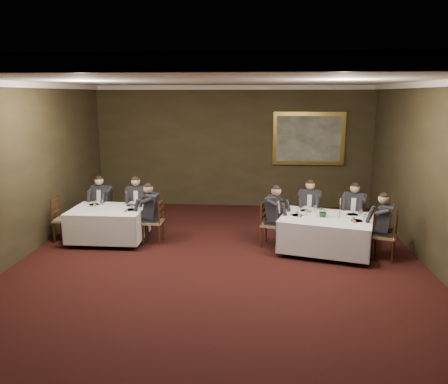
# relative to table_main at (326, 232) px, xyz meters

# --- Properties ---
(ground) EXTENTS (10.00, 10.00, 0.00)m
(ground) POSITION_rel_table_main_xyz_m (-2.16, -1.17, -0.45)
(ground) COLOR black
(ground) RESTS_ON ground
(ceiling) EXTENTS (8.00, 10.00, 0.10)m
(ceiling) POSITION_rel_table_main_xyz_m (-2.16, -1.17, 3.05)
(ceiling) COLOR silver
(ceiling) RESTS_ON back_wall
(back_wall) EXTENTS (8.00, 0.10, 3.50)m
(back_wall) POSITION_rel_table_main_xyz_m (-2.16, 3.83, 1.30)
(back_wall) COLOR #2D2716
(back_wall) RESTS_ON ground
(front_wall) EXTENTS (8.00, 0.10, 3.50)m
(front_wall) POSITION_rel_table_main_xyz_m (-2.16, -6.17, 1.30)
(front_wall) COLOR #2D2716
(front_wall) RESTS_ON ground
(left_wall) EXTENTS (0.10, 10.00, 3.50)m
(left_wall) POSITION_rel_table_main_xyz_m (-6.16, -1.17, 1.30)
(left_wall) COLOR #2D2716
(left_wall) RESTS_ON ground
(right_wall) EXTENTS (0.10, 10.00, 3.50)m
(right_wall) POSITION_rel_table_main_xyz_m (1.84, -1.17, 1.30)
(right_wall) COLOR #2D2716
(right_wall) RESTS_ON ground
(crown_molding) EXTENTS (8.00, 10.00, 0.12)m
(crown_molding) POSITION_rel_table_main_xyz_m (-2.16, -1.17, 2.99)
(crown_molding) COLOR white
(crown_molding) RESTS_ON back_wall
(table_main) EXTENTS (2.15, 1.84, 0.67)m
(table_main) POSITION_rel_table_main_xyz_m (0.00, 0.00, 0.00)
(table_main) COLOR #311D0D
(table_main) RESTS_ON ground
(table_second) EXTENTS (1.64, 1.25, 0.67)m
(table_second) POSITION_rel_table_main_xyz_m (-4.76, 0.32, -0.00)
(table_second) COLOR #311D0D
(table_second) RESTS_ON ground
(chair_main_backleft) EXTENTS (0.51, 0.49, 1.00)m
(chair_main_backleft) POSITION_rel_table_main_xyz_m (-0.23, 1.05, -0.17)
(chair_main_backleft) COLOR olive
(chair_main_backleft) RESTS_ON ground
(diner_main_backleft) EXTENTS (0.48, 0.54, 1.35)m
(diner_main_backleft) POSITION_rel_table_main_xyz_m (-0.23, 1.03, 0.06)
(diner_main_backleft) COLOR black
(diner_main_backleft) RESTS_ON chair_main_backleft
(chair_main_backright) EXTENTS (0.56, 0.55, 1.00)m
(chair_main_backright) POSITION_rel_table_main_xyz_m (0.73, 0.78, -0.17)
(chair_main_backright) COLOR olive
(chair_main_backright) RESTS_ON ground
(diner_main_backright) EXTENTS (0.55, 0.59, 1.35)m
(diner_main_backright) POSITION_rel_table_main_xyz_m (0.73, 0.77, 0.06)
(diner_main_backright) COLOR black
(diner_main_backright) RESTS_ON chair_main_backright
(chair_main_endleft) EXTENTS (0.53, 0.54, 1.00)m
(chair_main_endleft) POSITION_rel_table_main_xyz_m (-1.13, 0.31, -0.17)
(chair_main_endleft) COLOR olive
(chair_main_endleft) RESTS_ON ground
(diner_main_endleft) EXTENTS (0.57, 0.52, 1.35)m
(diner_main_endleft) POSITION_rel_table_main_xyz_m (-1.12, 0.31, 0.06)
(diner_main_endleft) COLOR black
(diner_main_endleft) RESTS_ON chair_main_endleft
(chair_main_endright) EXTENTS (0.55, 0.56, 1.00)m
(chair_main_endright) POSITION_rel_table_main_xyz_m (1.13, -0.31, -0.17)
(chair_main_endright) COLOR olive
(chair_main_endright) RESTS_ON ground
(diner_main_endright) EXTENTS (0.59, 0.54, 1.35)m
(diner_main_endright) POSITION_rel_table_main_xyz_m (1.12, -0.31, 0.06)
(diner_main_endright) COLOR black
(diner_main_endright) RESTS_ON chair_main_endright
(chair_sec_backleft) EXTENTS (0.48, 0.46, 1.00)m
(chair_sec_backleft) POSITION_rel_table_main_xyz_m (-5.19, 1.16, -0.17)
(chair_sec_backleft) COLOR olive
(chair_sec_backleft) RESTS_ON ground
(diner_sec_backleft) EXTENTS (0.45, 0.52, 1.35)m
(diner_sec_backleft) POSITION_rel_table_main_xyz_m (-5.19, 1.15, 0.06)
(diner_sec_backleft) COLOR black
(diner_sec_backleft) RESTS_ON chair_sec_backleft
(chair_sec_backright) EXTENTS (0.48, 0.46, 1.00)m
(chair_sec_backright) POSITION_rel_table_main_xyz_m (-4.32, 1.15, -0.17)
(chair_sec_backright) COLOR olive
(chair_sec_backright) RESTS_ON ground
(diner_sec_backright) EXTENTS (0.45, 0.52, 1.35)m
(diner_sec_backright) POSITION_rel_table_main_xyz_m (-4.32, 1.14, 0.06)
(diner_sec_backright) COLOR black
(diner_sec_backright) RESTS_ON chair_sec_backright
(chair_sec_endright) EXTENTS (0.43, 0.45, 1.00)m
(chair_sec_endright) POSITION_rel_table_main_xyz_m (-3.73, 0.31, -0.17)
(chair_sec_endright) COLOR olive
(chair_sec_endright) RESTS_ON ground
(diner_sec_endright) EXTENTS (0.49, 0.43, 1.35)m
(diner_sec_endright) POSITION_rel_table_main_xyz_m (-3.74, 0.32, 0.06)
(diner_sec_endright) COLOR black
(diner_sec_endright) RESTS_ON chair_sec_endright
(chair_sec_endleft) EXTENTS (0.43, 0.45, 1.00)m
(chair_sec_endleft) POSITION_rel_table_main_xyz_m (-5.79, 0.33, -0.17)
(chair_sec_endleft) COLOR olive
(chair_sec_endleft) RESTS_ON ground
(centerpiece) EXTENTS (0.27, 0.25, 0.26)m
(centerpiece) POSITION_rel_table_main_xyz_m (-0.07, 0.02, 0.45)
(centerpiece) COLOR #2D5926
(centerpiece) RESTS_ON table_main
(candlestick) EXTENTS (0.06, 0.06, 0.42)m
(candlestick) POSITION_rel_table_main_xyz_m (0.26, -0.00, 0.47)
(candlestick) COLOR #BD8839
(candlestick) RESTS_ON table_main
(place_setting_table_main) EXTENTS (0.33, 0.31, 0.14)m
(place_setting_table_main) POSITION_rel_table_main_xyz_m (-0.32, 0.53, 0.35)
(place_setting_table_main) COLOR white
(place_setting_table_main) RESTS_ON table_main
(place_setting_table_second) EXTENTS (0.33, 0.31, 0.14)m
(place_setting_table_second) POSITION_rel_table_main_xyz_m (-5.14, 0.69, 0.35)
(place_setting_table_second) COLOR white
(place_setting_table_second) RESTS_ON table_second
(painting) EXTENTS (2.03, 0.09, 1.51)m
(painting) POSITION_rel_table_main_xyz_m (-0.00, 3.77, 1.56)
(painting) COLOR gold
(painting) RESTS_ON back_wall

